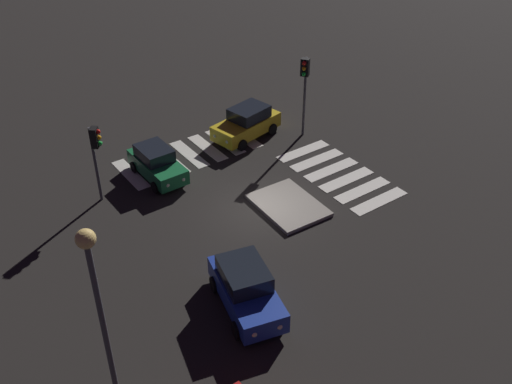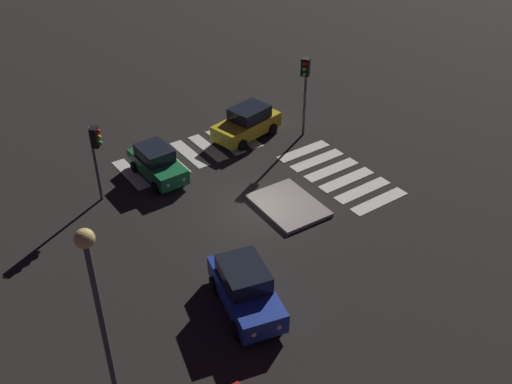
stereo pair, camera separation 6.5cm
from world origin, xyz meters
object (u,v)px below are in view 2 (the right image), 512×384
Objects in this scene: car_yellow at (247,123)px; traffic_light_east at (305,78)px; car_green at (157,163)px; car_blue at (245,288)px; street_lamp at (96,292)px; traffic_light_north at (96,146)px; traffic_island at (288,205)px.

car_yellow is 4.07m from traffic_light_east.
car_blue reaches higher than car_green.
traffic_light_east is 19.02m from street_lamp.
traffic_light_north is at bearing -37.41° from traffic_light_east.
street_lamp is at bearing 30.07° from car_yellow.
traffic_island is 6.76m from car_blue.
traffic_island is 0.97× the size of car_green.
traffic_island is 0.51× the size of street_lamp.
traffic_island is 9.26m from traffic_light_north.
car_blue is 0.62× the size of street_lamp.
car_green is 0.88× the size of car_yellow.
car_blue is at bearing 7.53° from traffic_light_east.
street_lamp is (-10.25, 15.96, 1.37)m from traffic_light_east.
street_lamp reaches higher than car_yellow.
traffic_light_north is (5.59, 6.80, 2.86)m from traffic_island.
traffic_light_north is at bearing -84.58° from car_green.
car_yellow reaches higher than car_green.
traffic_light_east reaches higher than car_yellow.
street_lamp is at bearing 115.45° from traffic_island.
traffic_light_east is at bearing -44.40° from traffic_island.
car_green is 6.08m from car_yellow.
traffic_island is 0.85× the size of car_yellow.
car_yellow is 0.97× the size of car_blue.
traffic_light_north is 0.55× the size of street_lamp.
car_green reaches higher than traffic_island.
street_lamp is at bearing -69.60° from traffic_light_north.
car_yellow is (6.69, -2.27, 0.77)m from traffic_island.
traffic_island is 0.93× the size of traffic_light_north.
traffic_light_north is at bearing -4.88° from car_yellow.
traffic_light_north is 11.84m from street_lamp.
traffic_light_east is at bearing 145.77° from car_blue.
traffic_light_north reaches higher than car_blue.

